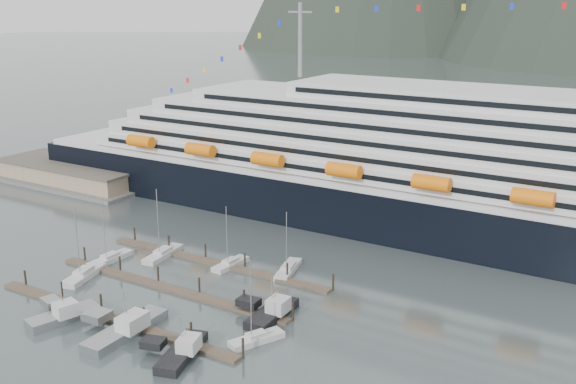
% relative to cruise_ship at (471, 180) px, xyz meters
% --- Properties ---
extents(ground, '(1600.00, 1600.00, 0.00)m').
position_rel_cruise_ship_xyz_m(ground, '(-30.03, -54.94, -12.04)').
color(ground, '#4F5C5D').
rests_on(ground, ground).
extents(cruise_ship, '(210.00, 30.40, 50.30)m').
position_rel_cruise_ship_xyz_m(cruise_ship, '(0.00, 0.00, 0.00)').
color(cruise_ship, black).
rests_on(cruise_ship, ground).
extents(warehouse, '(46.00, 20.00, 5.80)m').
position_rel_cruise_ship_xyz_m(warehouse, '(-102.03, -12.94, -9.79)').
color(warehouse, '#595956').
rests_on(warehouse, ground).
extents(dock_near, '(48.18, 2.28, 3.20)m').
position_rel_cruise_ship_xyz_m(dock_near, '(-34.95, -64.89, -11.73)').
color(dock_near, '#4C4131').
rests_on(dock_near, ground).
extents(dock_mid, '(48.18, 2.28, 3.20)m').
position_rel_cruise_ship_xyz_m(dock_mid, '(-34.95, -51.89, -11.73)').
color(dock_mid, '#4C4131').
rests_on(dock_mid, ground).
extents(dock_far, '(48.18, 2.28, 3.20)m').
position_rel_cruise_ship_xyz_m(dock_far, '(-34.95, -38.89, -11.73)').
color(dock_far, '#4C4131').
rests_on(dock_far, ground).
extents(sailboat_a, '(5.29, 10.31, 13.98)m').
position_rel_cruise_ship_xyz_m(sailboat_a, '(-50.65, -56.03, -11.60)').
color(sailboat_a, silver).
rests_on(sailboat_a, ground).
extents(sailboat_b, '(2.56, 9.51, 12.93)m').
position_rel_cruise_ship_xyz_m(sailboat_b, '(-52.56, -47.96, -11.63)').
color(sailboat_b, silver).
rests_on(sailboat_b, ground).
extents(sailboat_e, '(3.91, 10.44, 13.99)m').
position_rel_cruise_ship_xyz_m(sailboat_e, '(-45.76, -41.01, -11.61)').
color(sailboat_e, silver).
rests_on(sailboat_e, ground).
extents(sailboat_f, '(2.87, 8.35, 12.09)m').
position_rel_cruise_ship_xyz_m(sailboat_f, '(-31.94, -38.30, -11.63)').
color(sailboat_f, silver).
rests_on(sailboat_f, ground).
extents(sailboat_g, '(4.89, 10.13, 11.95)m').
position_rel_cruise_ship_xyz_m(sailboat_g, '(-21.63, -34.95, -11.64)').
color(sailboat_g, silver).
rests_on(sailboat_g, ground).
extents(sailboat_h, '(5.65, 8.50, 13.03)m').
position_rel_cruise_ship_xyz_m(sailboat_h, '(-12.03, -59.14, -11.63)').
color(sailboat_h, silver).
rests_on(sailboat_h, ground).
extents(trawler_b, '(9.05, 11.35, 7.01)m').
position_rel_cruise_ship_xyz_m(trawler_b, '(-40.92, -68.88, -11.14)').
color(trawler_b, '#949799').
rests_on(trawler_b, ground).
extents(trawler_c, '(10.36, 14.72, 7.48)m').
position_rel_cruise_ship_xyz_m(trawler_c, '(-29.65, -67.26, -11.10)').
color(trawler_c, '#949799').
rests_on(trawler_c, ground).
extents(trawler_d, '(9.01, 11.53, 6.55)m').
position_rel_cruise_ship_xyz_m(trawler_d, '(-18.55, -67.89, -11.18)').
color(trawler_d, black).
rests_on(trawler_d, ground).
extents(trawler_e, '(8.56, 11.22, 7.18)m').
position_rel_cruise_ship_xyz_m(trawler_e, '(-14.47, -51.52, -11.13)').
color(trawler_e, black).
rests_on(trawler_e, ground).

